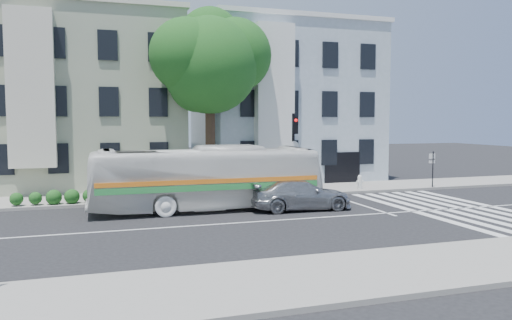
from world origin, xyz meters
name	(u,v)px	position (x,y,z in m)	size (l,w,h in m)	color
ground	(255,222)	(0.00, 0.00, 0.00)	(120.00, 120.00, 0.00)	black
sidewalk_far	(213,194)	(0.00, 8.00, 0.07)	(80.00, 4.00, 0.15)	gray
sidewalk_near	(343,275)	(0.00, -8.00, 0.07)	(80.00, 4.00, 0.15)	gray
building_left	(85,103)	(-7.00, 15.00, 5.50)	(12.00, 10.00, 11.00)	#949E84
building_right	(282,105)	(7.00, 15.00, 5.50)	(12.00, 10.00, 11.00)	#97AAB4
street_tree	(210,60)	(0.06, 8.74, 7.83)	(7.30, 5.90, 11.10)	#2D2116
bus	(207,178)	(-1.32, 3.43, 1.55)	(11.16, 2.61, 3.11)	white
sedan	(300,195)	(3.00, 2.13, 0.73)	(5.05, 2.05, 1.46)	#A3A5AA
hedge	(107,195)	(-5.89, 6.53, 0.50)	(8.50, 0.84, 0.70)	#366520
traffic_signal	(294,143)	(4.23, 5.94, 3.05)	(0.49, 0.55, 4.73)	black
fire_hydrant	(360,182)	(9.00, 6.91, 0.58)	(0.48, 0.28, 0.85)	silver
far_sign_pole	(432,164)	(13.68, 6.15, 1.60)	(0.41, 0.16, 2.26)	black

